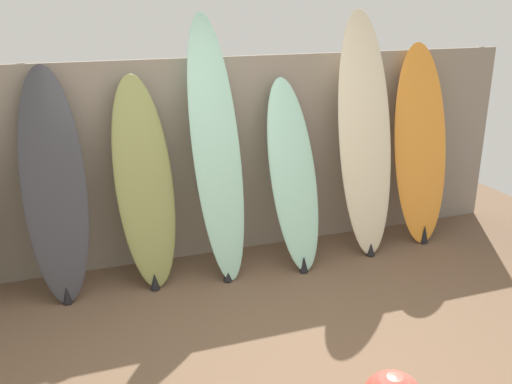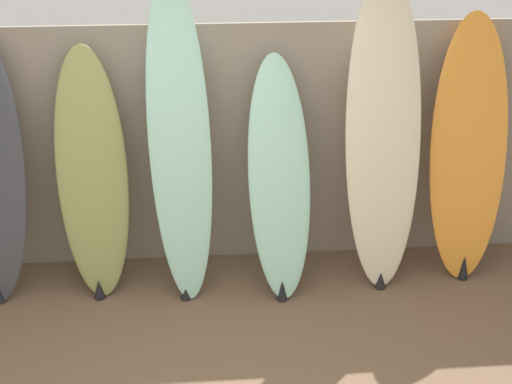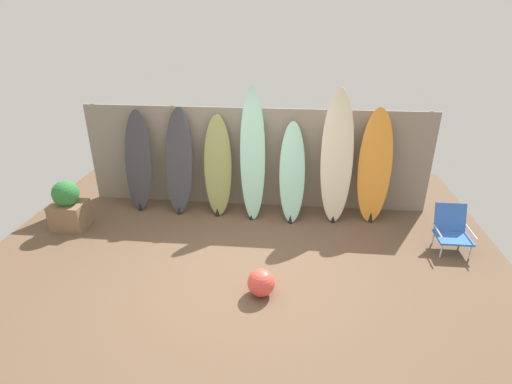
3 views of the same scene
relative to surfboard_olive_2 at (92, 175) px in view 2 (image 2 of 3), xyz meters
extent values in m
cube|color=gray|center=(0.61, 0.34, 0.05)|extent=(6.08, 0.04, 1.80)
cylinder|color=slate|center=(0.61, 0.38, 0.05)|extent=(0.10, 0.10, 1.80)
cylinder|color=slate|center=(2.05, 0.38, 0.05)|extent=(0.10, 0.10, 1.80)
ellipsoid|color=olive|center=(0.00, 0.00, 0.01)|extent=(0.54, 0.58, 1.72)
cone|color=black|center=(0.00, -0.22, -0.77)|extent=(0.08, 0.08, 0.14)
ellipsoid|color=#9ED6BC|center=(0.61, -0.02, 0.24)|extent=(0.50, 0.66, 2.18)
cone|color=black|center=(0.61, -0.28, -0.79)|extent=(0.08, 0.08, 0.10)
ellipsoid|color=#9ED6BC|center=(1.28, -0.07, -0.03)|extent=(0.47, 0.68, 1.63)
cone|color=black|center=(1.28, -0.35, -0.77)|extent=(0.08, 0.08, 0.14)
ellipsoid|color=beige|center=(2.00, -0.01, 0.25)|extent=(0.54, 0.56, 2.20)
cone|color=black|center=(2.00, -0.25, -0.78)|extent=(0.08, 0.08, 0.11)
ellipsoid|color=orange|center=(2.64, 0.03, 0.09)|extent=(0.58, 0.52, 1.89)
cone|color=black|center=(2.64, -0.17, -0.75)|extent=(0.08, 0.08, 0.18)
camera|label=1|loc=(-0.62, -4.42, 1.45)|focal=40.00mm
camera|label=2|loc=(0.75, -4.55, 1.92)|focal=50.00mm
camera|label=3|loc=(1.30, -6.33, 2.46)|focal=28.00mm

